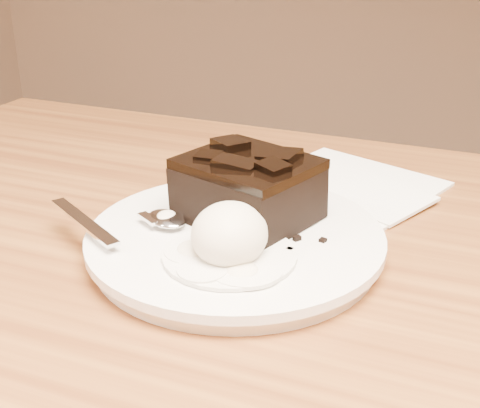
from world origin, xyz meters
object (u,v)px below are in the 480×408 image
at_px(plate, 235,243).
at_px(brownie, 248,193).
at_px(ice_cream_scoop, 229,234).
at_px(napkin, 344,185).
at_px(spoon, 166,221).

xyz_separation_m(plate, brownie, (-0.00, 0.03, 0.03)).
relative_size(ice_cream_scoop, napkin, 0.37).
relative_size(plate, napkin, 1.48).
distance_m(brownie, spoon, 0.07).
bearing_deg(brownie, napkin, 71.36).
xyz_separation_m(ice_cream_scoop, spoon, (-0.07, 0.03, -0.01)).
xyz_separation_m(plate, ice_cream_scoop, (0.01, -0.04, 0.03)).
xyz_separation_m(brownie, spoon, (-0.06, -0.04, -0.02)).
distance_m(spoon, napkin, 0.21).
bearing_deg(spoon, ice_cream_scoop, -83.44).
height_order(brownie, ice_cream_scoop, brownie).
height_order(plate, ice_cream_scoop, ice_cream_scoop).
bearing_deg(ice_cream_scoop, plate, 107.19).
bearing_deg(ice_cream_scoop, brownie, 100.55).
bearing_deg(spoon, plate, -49.39).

